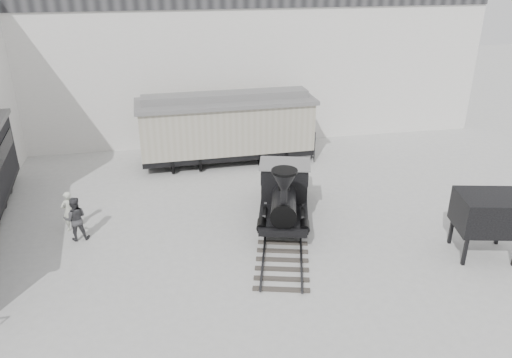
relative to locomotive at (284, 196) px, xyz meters
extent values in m
plane|color=#9E9E9B|center=(-1.85, -3.50, -1.20)|extent=(90.00, 90.00, 0.00)
cube|color=silver|center=(-1.85, 11.50, 4.30)|extent=(34.00, 2.40, 11.00)
cube|color=#35322C|center=(-0.18, -0.71, -1.12)|extent=(4.27, 9.45, 0.16)
cube|color=#2D2D30|center=(-0.88, -0.53, -1.07)|extent=(2.41, 8.96, 0.06)
cube|color=#2D2D30|center=(0.52, -0.89, -1.07)|extent=(2.41, 8.96, 0.06)
cylinder|color=black|center=(-1.07, -1.00, -0.49)|extent=(0.39, 1.10, 1.10)
cylinder|color=black|center=(0.45, -1.39, -0.49)|extent=(0.39, 1.10, 1.10)
cylinder|color=black|center=(-0.74, 0.27, -0.49)|extent=(0.39, 1.10, 1.10)
cylinder|color=black|center=(0.78, -0.13, -0.49)|extent=(0.39, 1.10, 1.10)
cube|color=black|center=(-0.15, -0.56, -0.37)|extent=(2.85, 4.00, 0.28)
cylinder|color=black|center=(-0.32, -1.24, 0.27)|extent=(1.55, 2.49, 1.00)
cylinder|color=black|center=(-0.55, -2.12, 1.05)|extent=(0.32, 0.32, 0.60)
cone|color=black|center=(-0.55, -2.12, 1.71)|extent=(1.18, 1.18, 0.70)
sphere|color=black|center=(-0.22, -0.85, 0.75)|extent=(0.52, 0.52, 0.52)
cube|color=black|center=(0.08, 0.31, 0.55)|extent=(2.24, 1.81, 1.56)
cube|color=slate|center=(0.08, 0.31, 1.37)|extent=(2.48, 2.05, 0.08)
cube|color=black|center=(0.54, 2.06, -0.01)|extent=(2.26, 2.40, 0.90)
cylinder|color=black|center=(-3.90, 7.32, -0.79)|extent=(2.11, 0.90, 0.84)
cylinder|color=black|center=(0.90, 7.46, -0.79)|extent=(2.11, 0.90, 0.84)
cube|color=black|center=(-1.50, 7.39, -0.58)|extent=(9.48, 2.89, 0.31)
cube|color=#9C9681|center=(-1.50, 7.39, 0.88)|extent=(9.48, 2.99, 2.61)
cube|color=slate|center=(-1.50, 7.39, 2.29)|extent=(9.80, 3.32, 0.21)
cube|color=slate|center=(-1.50, 7.39, 2.59)|extent=(9.02, 1.52, 0.38)
imported|color=beige|center=(-9.08, 0.94, -0.32)|extent=(0.77, 0.72, 1.77)
imported|color=#39393C|center=(-8.70, 0.06, -0.26)|extent=(0.97, 0.78, 1.88)
cube|color=black|center=(5.85, -4.64, -0.63)|extent=(0.15, 0.15, 1.15)
cube|color=black|center=(6.18, -3.11, -0.63)|extent=(0.15, 0.15, 1.15)
cube|color=black|center=(8.02, -3.51, -0.63)|extent=(0.15, 0.15, 1.15)
cube|color=black|center=(6.94, -4.08, 0.63)|extent=(2.65, 2.33, 1.36)
cone|color=black|center=(6.94, -4.08, -0.21)|extent=(2.12, 2.12, 0.52)
camera|label=1|loc=(-4.83, -18.81, 9.46)|focal=35.00mm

